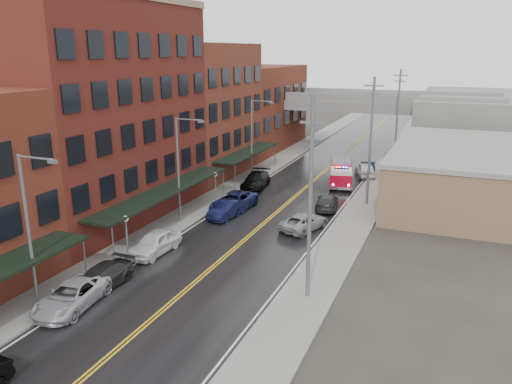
% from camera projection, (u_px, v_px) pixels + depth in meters
% --- Properties ---
extents(road, '(11.00, 160.00, 0.02)m').
position_uv_depth(road, '(278.00, 211.00, 45.85)').
color(road, black).
rests_on(road, ground).
extents(sidewalk_left, '(3.00, 160.00, 0.15)m').
position_uv_depth(sidewalk_left, '(208.00, 202.00, 48.47)').
color(sidewalk_left, slate).
rests_on(sidewalk_left, ground).
extents(sidewalk_right, '(3.00, 160.00, 0.15)m').
position_uv_depth(sidewalk_right, '(358.00, 220.00, 43.19)').
color(sidewalk_right, slate).
rests_on(sidewalk_right, ground).
extents(curb_left, '(0.30, 160.00, 0.15)m').
position_uv_depth(curb_left, '(223.00, 204.00, 47.88)').
color(curb_left, gray).
rests_on(curb_left, ground).
extents(curb_right, '(0.30, 160.00, 0.15)m').
position_uv_depth(curb_right, '(339.00, 218.00, 43.79)').
color(curb_right, gray).
rests_on(curb_right, ground).
extents(brick_building_b, '(9.00, 20.00, 18.00)m').
position_uv_depth(brick_building_b, '(103.00, 115.00, 41.95)').
color(brick_building_b, '#592117').
rests_on(brick_building_b, ground).
extents(brick_building_c, '(9.00, 15.00, 15.00)m').
position_uv_depth(brick_building_c, '(202.00, 110.00, 57.96)').
color(brick_building_c, brown).
rests_on(brick_building_c, ground).
extents(brick_building_far, '(9.00, 20.00, 12.00)m').
position_uv_depth(brick_building_far, '(258.00, 108.00, 73.96)').
color(brick_building_far, '#602A19').
rests_on(brick_building_far, ground).
extents(tan_building, '(14.00, 22.00, 5.00)m').
position_uv_depth(tan_building, '(469.00, 176.00, 48.28)').
color(tan_building, '#8C6D4B').
rests_on(tan_building, ground).
extents(right_far_block, '(18.00, 30.00, 8.00)m').
position_uv_depth(right_far_block, '(484.00, 122.00, 73.87)').
color(right_far_block, slate).
rests_on(right_far_block, ground).
extents(awning_1, '(2.60, 18.00, 3.09)m').
position_uv_depth(awning_1, '(166.00, 191.00, 41.51)').
color(awning_1, black).
rests_on(awning_1, ground).
extents(awning_2, '(2.60, 13.00, 3.09)m').
position_uv_depth(awning_2, '(248.00, 152.00, 57.09)').
color(awning_2, black).
rests_on(awning_2, ground).
extents(globe_lamp_1, '(0.44, 0.44, 3.12)m').
position_uv_depth(globe_lamp_1, '(126.00, 227.00, 35.06)').
color(globe_lamp_1, '#59595B').
rests_on(globe_lamp_1, ground).
extents(globe_lamp_2, '(0.44, 0.44, 3.12)m').
position_uv_depth(globe_lamp_2, '(215.00, 180.00, 47.53)').
color(globe_lamp_2, '#59595B').
rests_on(globe_lamp_2, ground).
extents(street_lamp_0, '(2.64, 0.22, 9.00)m').
position_uv_depth(street_lamp_0, '(31.00, 223.00, 27.20)').
color(street_lamp_0, '#59595B').
rests_on(street_lamp_0, ground).
extents(street_lamp_1, '(2.64, 0.22, 9.00)m').
position_uv_depth(street_lamp_1, '(181.00, 164.00, 41.45)').
color(street_lamp_1, '#59595B').
rests_on(street_lamp_1, ground).
extents(street_lamp_2, '(2.64, 0.22, 9.00)m').
position_uv_depth(street_lamp_2, '(254.00, 134.00, 55.70)').
color(street_lamp_2, '#59595B').
rests_on(street_lamp_2, ground).
extents(utility_pole_0, '(1.80, 0.24, 12.00)m').
position_uv_depth(utility_pole_0, '(310.00, 197.00, 28.15)').
color(utility_pole_0, '#59595B').
rests_on(utility_pole_0, ground).
extents(utility_pole_1, '(1.80, 0.24, 12.00)m').
position_uv_depth(utility_pole_1, '(371.00, 140.00, 45.97)').
color(utility_pole_1, '#59595B').
rests_on(utility_pole_1, ground).
extents(utility_pole_2, '(1.80, 0.24, 12.00)m').
position_uv_depth(utility_pole_2, '(397.00, 115.00, 63.78)').
color(utility_pole_2, '#59595B').
rests_on(utility_pole_2, ground).
extents(overpass, '(40.00, 10.00, 7.50)m').
position_uv_depth(overpass, '(352.00, 109.00, 72.71)').
color(overpass, slate).
rests_on(overpass, ground).
extents(fire_truck, '(4.18, 7.64, 2.67)m').
position_uv_depth(fire_truck, '(341.00, 171.00, 54.73)').
color(fire_truck, '#AF0821').
rests_on(fire_truck, ground).
extents(parked_car_left_2, '(3.05, 5.54, 1.47)m').
position_uv_depth(parked_car_left_2, '(72.00, 296.00, 28.56)').
color(parked_car_left_2, '#B0B3B8').
rests_on(parked_car_left_2, ground).
extents(parked_car_left_3, '(2.14, 4.97, 1.42)m').
position_uv_depth(parked_car_left_3, '(100.00, 278.00, 30.81)').
color(parked_car_left_3, '#232325').
rests_on(parked_car_left_3, ground).
extents(parked_car_left_4, '(2.17, 4.90, 1.64)m').
position_uv_depth(parked_car_left_4, '(155.00, 243.00, 36.17)').
color(parked_car_left_4, white).
rests_on(parked_car_left_4, ground).
extents(parked_car_left_5, '(2.14, 4.74, 1.51)m').
position_uv_depth(parked_car_left_5, '(227.00, 209.00, 44.00)').
color(parked_car_left_5, black).
rests_on(parked_car_left_5, ground).
extents(parked_car_left_6, '(3.07, 6.01, 1.62)m').
position_uv_depth(parked_car_left_6, '(233.00, 202.00, 45.99)').
color(parked_car_left_6, navy).
rests_on(parked_car_left_6, ground).
extents(parked_car_left_7, '(3.08, 5.94, 1.65)m').
position_uv_depth(parked_car_left_7, '(256.00, 181.00, 53.34)').
color(parked_car_left_7, black).
rests_on(parked_car_left_7, ground).
extents(parked_car_right_0, '(3.64, 5.35, 1.36)m').
position_uv_depth(parked_car_right_0, '(304.00, 222.00, 40.98)').
color(parked_car_right_0, gray).
rests_on(parked_car_right_0, ground).
extents(parked_car_right_1, '(2.60, 4.94, 1.36)m').
position_uv_depth(parked_car_right_1, '(327.00, 202.00, 46.36)').
color(parked_car_right_1, '#2B2B2D').
rests_on(parked_car_right_1, ground).
extents(parked_car_right_2, '(3.40, 5.20, 1.65)m').
position_uv_depth(parked_car_right_2, '(365.00, 170.00, 58.25)').
color(parked_car_right_2, silver).
rests_on(parked_car_right_2, ground).
extents(parked_car_right_3, '(2.49, 4.85, 1.52)m').
position_uv_depth(parked_car_right_3, '(368.00, 167.00, 59.69)').
color(parked_car_right_3, '#0E1A34').
rests_on(parked_car_right_3, ground).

